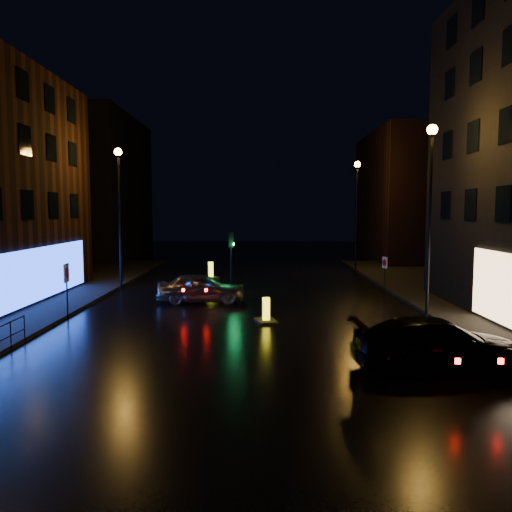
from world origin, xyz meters
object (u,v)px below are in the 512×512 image
object	(u,v)px
dark_sedan	(438,344)
bollard_far	(211,275)
silver_hatchback	(201,288)
bollard_near	(266,317)
traffic_signal	(231,281)
road_sign_left	(67,278)
road_sign_right	(385,266)

from	to	relation	value
dark_sedan	bollard_far	world-z (taller)	dark_sedan
silver_hatchback	bollard_near	xyz separation A→B (m)	(3.27, -4.55, -0.53)
traffic_signal	bollard_near	distance (m)	8.96
traffic_signal	dark_sedan	size ratio (longest dim) A/B	0.66
road_sign_left	road_sign_right	xyz separation A→B (m)	(15.72, 7.62, -0.31)
bollard_far	road_sign_right	world-z (taller)	road_sign_right
bollard_near	road_sign_right	distance (m)	10.88
road_sign_left	road_sign_right	world-z (taller)	road_sign_left
dark_sedan	bollard_near	bearing A→B (deg)	35.38
silver_hatchback	road_sign_right	world-z (taller)	road_sign_right
silver_hatchback	road_sign_right	size ratio (longest dim) A/B	2.20
dark_sedan	road_sign_right	distance (m)	14.48
bollard_near	road_sign_left	distance (m)	8.81
traffic_signal	bollard_near	bearing A→B (deg)	-77.44
road_sign_right	road_sign_left	bearing A→B (deg)	7.31
bollard_far	traffic_signal	bearing A→B (deg)	-92.17
traffic_signal	road_sign_left	xyz separation A→B (m)	(-6.70, -8.19, 1.32)
road_sign_left	road_sign_right	bearing A→B (deg)	21.95
bollard_near	road_sign_right	xyz separation A→B (m)	(7.07, 8.17, 1.29)
road_sign_right	bollard_far	bearing A→B (deg)	-45.94
bollard_near	bollard_far	bearing A→B (deg)	91.69
traffic_signal	road_sign_right	xyz separation A→B (m)	(9.02, -0.57, 1.02)
traffic_signal	dark_sedan	xyz separation A→B (m)	(7.02, -14.89, 0.25)
traffic_signal	road_sign_left	world-z (taller)	traffic_signal
bollard_near	road_sign_right	world-z (taller)	road_sign_right
bollard_near	silver_hatchback	bearing A→B (deg)	112.50
bollard_near	bollard_far	size ratio (longest dim) A/B	0.89
dark_sedan	bollard_far	size ratio (longest dim) A/B	3.38
dark_sedan	bollard_far	xyz separation A→B (m)	(-8.72, 19.87, -0.50)
traffic_signal	road_sign_left	bearing A→B (deg)	-129.26
bollard_near	road_sign_left	world-z (taller)	road_sign_left
traffic_signal	silver_hatchback	xyz separation A→B (m)	(-1.32, -4.19, 0.26)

